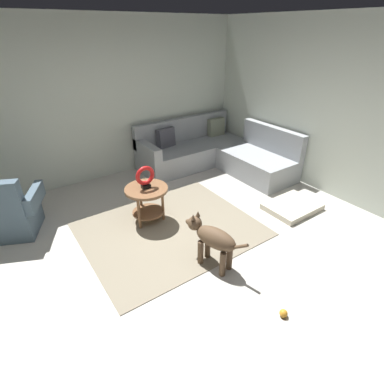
# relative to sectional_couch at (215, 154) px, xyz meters

# --- Properties ---
(ground_plane) EXTENTS (6.00, 6.00, 0.10)m
(ground_plane) POSITION_rel_sectional_couch_xyz_m (-1.99, -2.02, -0.34)
(ground_plane) COLOR beige
(wall_back) EXTENTS (6.00, 0.12, 2.70)m
(wall_back) POSITION_rel_sectional_couch_xyz_m (-1.99, 0.92, 1.06)
(wall_back) COLOR silver
(wall_back) RESTS_ON ground_plane
(wall_right) EXTENTS (0.12, 6.00, 2.70)m
(wall_right) POSITION_rel_sectional_couch_xyz_m (0.95, -2.02, 1.06)
(wall_right) COLOR silver
(wall_right) RESTS_ON ground_plane
(area_rug) EXTENTS (2.30, 1.90, 0.01)m
(area_rug) POSITION_rel_sectional_couch_xyz_m (-1.84, -1.32, -0.28)
(area_rug) COLOR gray
(area_rug) RESTS_ON ground_plane
(sectional_couch) EXTENTS (2.20, 2.25, 0.88)m
(sectional_couch) POSITION_rel_sectional_couch_xyz_m (0.00, 0.00, 0.00)
(sectional_couch) COLOR #9EA3A8
(sectional_couch) RESTS_ON ground_plane
(armchair) EXTENTS (0.98, 0.88, 0.88)m
(armchair) POSITION_rel_sectional_couch_xyz_m (-3.62, -0.19, 0.03)
(armchair) COLOR #4C6070
(armchair) RESTS_ON ground_plane
(side_table) EXTENTS (0.60, 0.60, 0.54)m
(side_table) POSITION_rel_sectional_couch_xyz_m (-1.98, -0.95, 0.13)
(side_table) COLOR brown
(side_table) RESTS_ON ground_plane
(torus_sculpture) EXTENTS (0.28, 0.08, 0.33)m
(torus_sculpture) POSITION_rel_sectional_couch_xyz_m (-1.98, -0.95, 0.42)
(torus_sculpture) COLOR black
(torus_sculpture) RESTS_ON side_table
(dog_bed_mat) EXTENTS (0.80, 0.60, 0.09)m
(dog_bed_mat) POSITION_rel_sectional_couch_xyz_m (-0.01, -1.94, -0.24)
(dog_bed_mat) COLOR beige
(dog_bed_mat) RESTS_ON ground_plane
(dog) EXTENTS (0.36, 0.83, 0.63)m
(dog) POSITION_rel_sectional_couch_xyz_m (-1.79, -2.20, 0.09)
(dog) COLOR brown
(dog) RESTS_ON ground_plane
(dog_toy_ball) EXTENTS (0.08, 0.08, 0.08)m
(dog_toy_ball) POSITION_rel_sectional_couch_xyz_m (-1.67, -3.18, -0.25)
(dog_toy_ball) COLOR orange
(dog_toy_ball) RESTS_ON ground_plane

